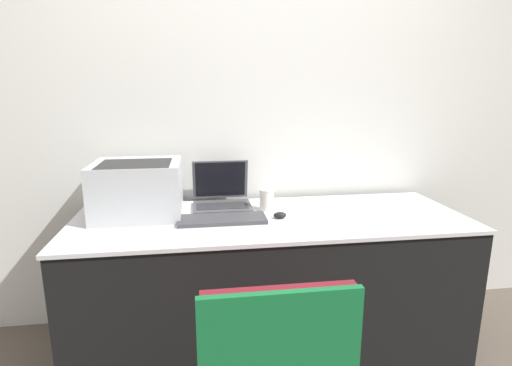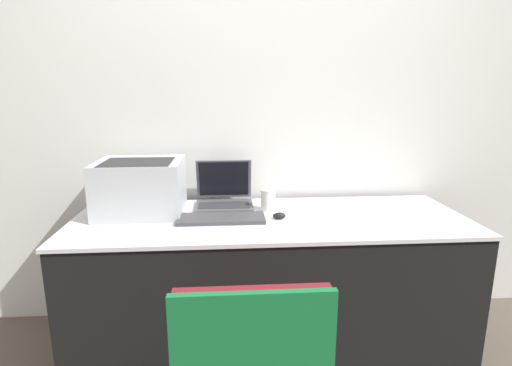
# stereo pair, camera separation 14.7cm
# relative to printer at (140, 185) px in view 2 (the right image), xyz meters

# --- Properties ---
(wall_back) EXTENTS (8.00, 0.05, 2.60)m
(wall_back) POSITION_rel_printer_xyz_m (0.70, 0.32, 0.35)
(wall_back) COLOR silver
(wall_back) RESTS_ON ground_plane
(table) EXTENTS (2.09, 0.75, 0.79)m
(table) POSITION_rel_printer_xyz_m (0.70, -0.13, -0.55)
(table) COLOR black
(table) RESTS_ON ground_plane
(printer) EXTENTS (0.45, 0.40, 0.29)m
(printer) POSITION_rel_printer_xyz_m (0.00, 0.00, 0.00)
(printer) COLOR #B2B7BC
(printer) RESTS_ON table
(laptop_left) EXTENTS (0.33, 0.31, 0.26)m
(laptop_left) POSITION_rel_printer_xyz_m (0.45, 0.11, -0.10)
(laptop_left) COLOR #4C4C51
(laptop_left) RESTS_ON table
(external_keyboard) EXTENTS (0.45, 0.17, 0.02)m
(external_keyboard) POSITION_rel_printer_xyz_m (0.44, -0.17, -0.15)
(external_keyboard) COLOR #3D3D42
(external_keyboard) RESTS_ON table
(coffee_cup) EXTENTS (0.08, 0.08, 0.12)m
(coffee_cup) POSITION_rel_printer_xyz_m (0.70, -0.01, -0.10)
(coffee_cup) COLOR white
(coffee_cup) RESTS_ON table
(mouse) EXTENTS (0.07, 0.04, 0.04)m
(mouse) POSITION_rel_printer_xyz_m (0.74, -0.17, -0.14)
(mouse) COLOR black
(mouse) RESTS_ON table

